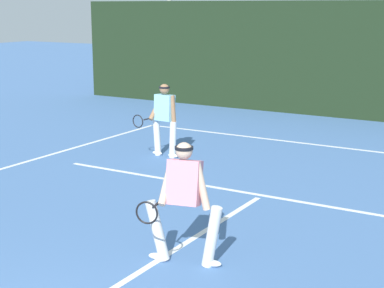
% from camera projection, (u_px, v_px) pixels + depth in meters
% --- Properties ---
extents(court_line_baseline_far, '(10.88, 0.10, 0.01)m').
position_uv_depth(court_line_baseline_far, '(339.00, 147.00, 14.69)').
color(court_line_baseline_far, white).
rests_on(court_line_baseline_far, ground_plane).
extents(court_line_service, '(8.87, 0.10, 0.01)m').
position_uv_depth(court_line_service, '(262.00, 195.00, 10.97)').
color(court_line_service, white).
rests_on(court_line_service, ground_plane).
extents(court_line_centre, '(0.10, 6.40, 0.01)m').
position_uv_depth(court_line_centre, '(157.00, 261.00, 8.15)').
color(court_line_centre, white).
rests_on(court_line_centre, ground_plane).
extents(player_near, '(1.07, 0.90, 1.65)m').
position_uv_depth(player_near, '(184.00, 198.00, 7.89)').
color(player_near, silver).
rests_on(player_near, ground_plane).
extents(player_far, '(0.83, 0.86, 1.65)m').
position_uv_depth(player_far, '(164.00, 117.00, 13.63)').
color(player_far, silver).
rests_on(player_far, ground_plane).
extents(back_fence_windscreen, '(21.61, 0.12, 3.49)m').
position_uv_depth(back_fence_windscreen, '(384.00, 62.00, 17.61)').
color(back_fence_windscreen, black).
rests_on(back_fence_windscreen, ground_plane).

